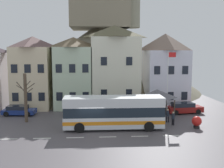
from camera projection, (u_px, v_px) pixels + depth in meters
ground_plane at (92, 131)px, 27.10m from camera, size 40.00×60.00×0.07m
townhouse_01 at (34, 72)px, 38.27m from camera, size 5.02×6.94×9.93m
townhouse_02 at (74, 73)px, 37.99m from camera, size 5.12×5.58×9.80m
townhouse_03 at (115, 66)px, 38.70m from camera, size 6.63×6.45×11.49m
townhouse_04 at (165, 70)px, 39.33m from camera, size 5.68×6.61×10.38m
hilltop_castle at (100, 55)px, 54.70m from camera, size 39.65×39.65×22.71m
transit_bus at (114, 113)px, 27.73m from camera, size 10.14×2.81×3.31m
bus_shelter at (157, 94)px, 32.03m from camera, size 3.60×3.60×3.42m
parked_car_00 at (184, 108)px, 34.73m from camera, size 4.68×2.25×1.38m
parked_car_01 at (19, 110)px, 33.69m from camera, size 4.10×2.13×1.20m
parked_car_02 at (86, 109)px, 34.17m from camera, size 4.72×2.38×1.39m
pedestrian_00 at (173, 118)px, 29.12m from camera, size 0.33×0.33×1.47m
pedestrian_01 at (167, 114)px, 30.32m from camera, size 0.36×0.36×1.50m
pedestrian_02 at (144, 115)px, 30.27m from camera, size 0.37×0.31×1.55m
public_bench at (166, 110)px, 34.25m from camera, size 1.72×0.48×0.87m
flagpole at (168, 80)px, 32.01m from camera, size 0.95×0.10×7.82m
harbour_buoy at (197, 122)px, 27.95m from camera, size 1.01×1.01×1.26m
bare_tree_00 at (26, 97)px, 30.16m from camera, size 1.98×1.52×5.47m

